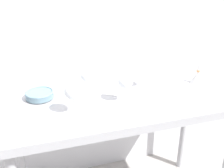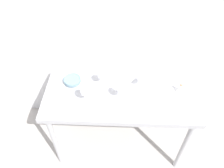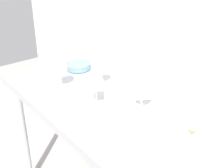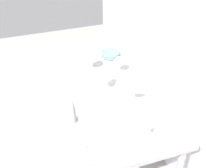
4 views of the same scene
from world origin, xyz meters
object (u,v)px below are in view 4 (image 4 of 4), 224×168
object	(u,v)px
wine_glass_far_right	(135,88)
decanter_funnel	(148,133)
tasting_sheet_upper	(146,114)
wine_glass_near_center	(106,77)
tasting_sheet_lower	(133,85)
wine_glass_near_left	(90,58)
tasting_bowl	(110,54)
wine_glass_far_left	(119,62)

from	to	relation	value
wine_glass_far_right	decanter_funnel	xyz separation A→B (m)	(0.36, -0.05, -0.08)
tasting_sheet_upper	wine_glass_near_center	bearing A→B (deg)	-152.82
wine_glass_near_center	tasting_sheet_lower	bearing A→B (deg)	88.67
wine_glass_near_center	decanter_funnel	bearing A→B (deg)	11.01
wine_glass_near_left	tasting_bowl	world-z (taller)	wine_glass_near_left
wine_glass_near_center	wine_glass_far_right	bearing A→B (deg)	40.94
tasting_sheet_lower	tasting_sheet_upper	bearing A→B (deg)	27.90
wine_glass_near_center	tasting_sheet_upper	size ratio (longest dim) A/B	0.85
wine_glass_far_left	tasting_sheet_upper	world-z (taller)	wine_glass_far_left
wine_glass_near_center	decanter_funnel	xyz separation A→B (m)	(0.54, 0.11, -0.08)
tasting_sheet_upper	decanter_funnel	bearing A→B (deg)	-22.61
wine_glass_far_right	wine_glass_near_left	distance (m)	0.52
wine_glass_near_left	tasting_sheet_upper	xyz separation A→B (m)	(0.65, 0.23, -0.12)
wine_glass_far_right	tasting_bowl	xyz separation A→B (m)	(-0.65, 0.03, -0.10)
wine_glass_near_left	decanter_funnel	bearing A→B (deg)	10.01
wine_glass_far_right	wine_glass_near_left	world-z (taller)	same
tasting_sheet_lower	decanter_funnel	distance (m)	0.55
wine_glass_far_left	wine_glass_near_center	xyz separation A→B (m)	(0.18, -0.17, 0.01)
wine_glass_far_left	tasting_bowl	world-z (taller)	wine_glass_far_left
wine_glass_far_right	tasting_sheet_upper	xyz separation A→B (m)	(0.16, 0.03, -0.12)
tasting_sheet_upper	wine_glass_near_left	bearing A→B (deg)	-161.68
tasting_sheet_upper	tasting_bowl	distance (m)	0.81
wine_glass_far_right	wine_glass_far_left	bearing A→B (deg)	178.26
tasting_bowl	decanter_funnel	xyz separation A→B (m)	(1.01, -0.08, 0.02)
wine_glass_far_right	tasting_sheet_lower	distance (m)	0.22
tasting_bowl	wine_glass_near_left	bearing A→B (deg)	-54.42
wine_glass_far_right	wine_glass_near_center	distance (m)	0.24
wine_glass_near_center	tasting_sheet_upper	world-z (taller)	wine_glass_near_center
tasting_sheet_upper	tasting_bowl	xyz separation A→B (m)	(-0.81, 0.00, 0.02)
tasting_bowl	decanter_funnel	world-z (taller)	decanter_funnel
wine_glass_near_center	tasting_bowl	bearing A→B (deg)	158.43
wine_glass_far_left	tasting_sheet_lower	world-z (taller)	wine_glass_far_left
wine_glass_far_right	tasting_sheet_upper	size ratio (longest dim) A/B	0.86
wine_glass_far_right	wine_glass_far_left	world-z (taller)	wine_glass_far_right
tasting_sheet_upper	decanter_funnel	size ratio (longest dim) A/B	1.48
wine_glass_near_center	tasting_bowl	xyz separation A→B (m)	(-0.47, 0.18, -0.10)
wine_glass_near_center	tasting_sheet_upper	distance (m)	0.41
wine_glass_near_left	wine_glass_near_center	xyz separation A→B (m)	(0.30, 0.04, -0.00)
wine_glass_far_right	decanter_funnel	bearing A→B (deg)	-8.11
wine_glass_far_left	tasting_sheet_upper	distance (m)	0.54
wine_glass_near_left	tasting_sheet_upper	world-z (taller)	wine_glass_near_left
tasting_sheet_lower	wine_glass_near_left	bearing A→B (deg)	-105.46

